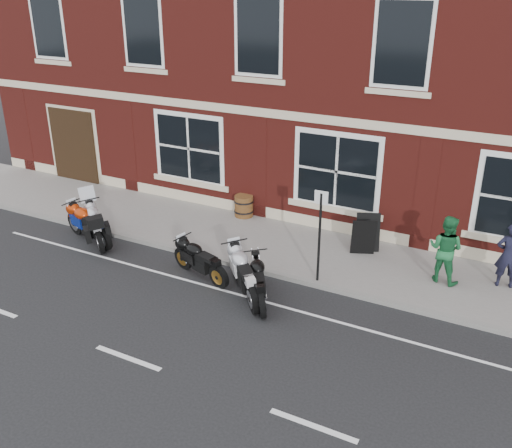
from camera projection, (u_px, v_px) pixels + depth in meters
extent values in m
plane|color=black|center=(208.00, 291.00, 13.84)|extent=(80.00, 80.00, 0.00)
cube|color=slate|center=(265.00, 242.00, 16.24)|extent=(30.00, 3.00, 0.12)
cube|color=slate|center=(237.00, 265.00, 14.96)|extent=(30.00, 0.16, 0.12)
cube|color=#5E1914|center=(363.00, 8.00, 19.95)|extent=(24.00, 12.00, 12.00)
cylinder|color=black|center=(95.00, 221.00, 16.95)|extent=(0.60, 0.55, 0.68)
cylinder|color=black|center=(101.00, 241.00, 15.63)|extent=(0.60, 0.55, 0.68)
cube|color=black|center=(96.00, 218.00, 16.19)|extent=(0.81, 0.75, 0.23)
ellipsoid|color=#AAA9AE|center=(95.00, 212.00, 16.28)|extent=(0.70, 0.68, 0.34)
cube|color=black|center=(98.00, 221.00, 15.80)|extent=(0.62, 0.59, 0.11)
cube|color=silver|center=(91.00, 193.00, 16.58)|extent=(0.32, 0.36, 0.48)
cylinder|color=black|center=(77.00, 223.00, 16.81)|extent=(0.69, 0.34, 0.68)
cylinder|color=black|center=(105.00, 239.00, 15.80)|extent=(0.69, 0.34, 0.68)
cube|color=black|center=(88.00, 218.00, 16.19)|extent=(0.89, 0.50, 0.23)
ellipsoid|color=#9D2806|center=(85.00, 213.00, 16.25)|extent=(0.69, 0.55, 0.34)
cube|color=black|center=(95.00, 220.00, 15.88)|extent=(0.64, 0.44, 0.11)
cylinder|color=black|center=(185.00, 258.00, 14.81)|extent=(0.62, 0.31, 0.62)
cylinder|color=black|center=(220.00, 276.00, 13.89)|extent=(0.62, 0.31, 0.62)
cube|color=black|center=(200.00, 254.00, 14.25)|extent=(0.80, 0.45, 0.21)
ellipsoid|color=black|center=(196.00, 248.00, 14.30)|extent=(0.62, 0.49, 0.31)
cube|color=black|center=(210.00, 256.00, 13.97)|extent=(0.58, 0.40, 0.10)
cylinder|color=black|center=(238.00, 266.00, 14.25)|extent=(0.58, 0.61, 0.71)
cylinder|color=black|center=(254.00, 298.00, 12.84)|extent=(0.58, 0.61, 0.71)
cube|color=black|center=(245.00, 267.00, 13.44)|extent=(0.79, 0.83, 0.24)
ellipsoid|color=#B0B1B6|center=(244.00, 259.00, 13.54)|extent=(0.71, 0.72, 0.35)
cube|color=black|center=(250.00, 272.00, 13.02)|extent=(0.62, 0.64, 0.11)
cylinder|color=black|center=(259.00, 273.00, 14.00)|extent=(0.44, 0.61, 0.63)
cylinder|color=black|center=(264.00, 304.00, 12.68)|extent=(0.44, 0.61, 0.63)
cube|color=black|center=(261.00, 274.00, 13.25)|extent=(0.62, 0.80, 0.22)
ellipsoid|color=black|center=(261.00, 267.00, 13.34)|extent=(0.59, 0.66, 0.32)
cube|color=black|center=(262.00, 280.00, 12.86)|extent=(0.50, 0.60, 0.10)
imported|color=black|center=(509.00, 255.00, 13.51)|extent=(0.67, 0.51, 1.64)
imported|color=#1C6435|center=(446.00, 249.00, 13.74)|extent=(0.95, 0.81, 1.72)
cylinder|color=#432411|center=(244.00, 206.00, 17.74)|extent=(0.58, 0.58, 0.67)
cylinder|color=black|center=(244.00, 211.00, 17.80)|extent=(0.61, 0.61, 0.05)
cylinder|color=black|center=(244.00, 201.00, 17.67)|extent=(0.61, 0.61, 0.05)
cylinder|color=black|center=(319.00, 238.00, 13.64)|extent=(0.06, 0.06, 2.28)
cube|color=silver|center=(321.00, 198.00, 13.23)|extent=(0.33, 0.03, 0.33)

